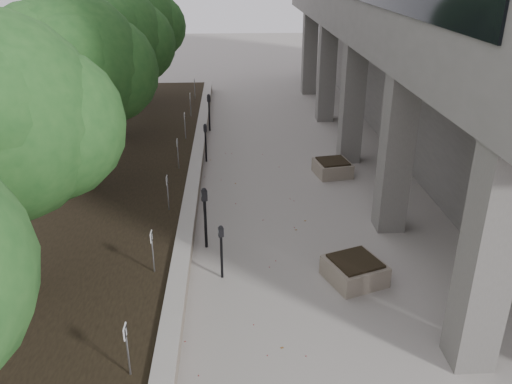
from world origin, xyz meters
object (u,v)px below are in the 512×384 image
object	(u,v)px
crabapple_tree_5	(136,41)
parking_meter_3	(221,252)
crabapple_tree_3	(76,96)
parking_meter_4	(206,143)
crabapple_tree_2	(2,162)
parking_meter_2	(205,218)
crabapple_tree_4	(113,62)
parking_meter_5	(209,113)
planter_front	(354,270)
planter_back	(332,167)

from	to	relation	value
crabapple_tree_5	parking_meter_3	world-z (taller)	crabapple_tree_5
crabapple_tree_3	parking_meter_4	bearing A→B (deg)	43.58
crabapple_tree_2	parking_meter_2	size ratio (longest dim) A/B	3.43
parking_meter_2	crabapple_tree_4	bearing A→B (deg)	97.39
crabapple_tree_2	parking_meter_4	world-z (taller)	crabapple_tree_2
crabapple_tree_4	parking_meter_5	distance (m)	4.35
parking_meter_2	parking_meter_3	distance (m)	1.42
planter_front	crabapple_tree_3	bearing A→B (deg)	146.78
planter_back	crabapple_tree_4	bearing A→B (deg)	155.88
parking_meter_3	parking_meter_4	xyz separation A→B (m)	(-0.62, 7.26, 0.03)
crabapple_tree_4	planter_front	size ratio (longest dim) A/B	4.87
parking_meter_3	crabapple_tree_4	bearing A→B (deg)	96.87
crabapple_tree_5	parking_meter_3	bearing A→B (deg)	-74.72
crabapple_tree_5	planter_front	distance (m)	16.19
crabapple_tree_5	parking_meter_4	size ratio (longest dim) A/B	3.99
crabapple_tree_2	planter_back	world-z (taller)	crabapple_tree_2
parking_meter_4	planter_front	distance (m)	8.31
crabapple_tree_2	parking_meter_3	bearing A→B (deg)	12.07
crabapple_tree_2	crabapple_tree_4	xyz separation A→B (m)	(0.00, 10.00, 0.00)
crabapple_tree_3	planter_back	world-z (taller)	crabapple_tree_3
crabapple_tree_2	crabapple_tree_5	xyz separation A→B (m)	(0.00, 15.00, 0.00)
parking_meter_2	parking_meter_5	xyz separation A→B (m)	(-0.22, 9.48, -0.03)
crabapple_tree_4	parking_meter_4	xyz separation A→B (m)	(3.25, -1.91, -2.44)
crabapple_tree_5	planter_back	xyz separation A→B (m)	(7.40, -8.31, -2.87)
parking_meter_5	planter_front	distance (m)	11.64
crabapple_tree_3	crabapple_tree_4	bearing A→B (deg)	90.00
planter_front	crabapple_tree_2	bearing A→B (deg)	-175.19
crabapple_tree_4	parking_meter_5	size ratio (longest dim) A/B	3.57
parking_meter_2	planter_back	distance (m)	6.00
planter_front	parking_meter_4	bearing A→B (deg)	115.04
planter_front	planter_back	xyz separation A→B (m)	(0.64, 6.12, -0.01)
planter_back	crabapple_tree_5	bearing A→B (deg)	131.68
crabapple_tree_5	planter_back	world-z (taller)	crabapple_tree_5
crabapple_tree_2	planter_front	size ratio (longest dim) A/B	4.87
crabapple_tree_3	parking_meter_4	xyz separation A→B (m)	(3.25, 3.09, -2.44)
parking_meter_2	planter_front	bearing A→B (deg)	-42.68
crabapple_tree_5	parking_meter_5	distance (m)	5.23
parking_meter_2	planter_back	size ratio (longest dim) A/B	1.48
crabapple_tree_4	parking_meter_2	xyz separation A→B (m)	(3.47, -7.82, -2.33)
parking_meter_3	crabapple_tree_3	bearing A→B (deg)	116.85
crabapple_tree_5	planter_back	size ratio (longest dim) A/B	5.09
crabapple_tree_4	planter_front	xyz separation A→B (m)	(6.76, -9.43, -2.86)
parking_meter_5	crabapple_tree_4	bearing A→B (deg)	-163.81
crabapple_tree_2	crabapple_tree_5	distance (m)	15.00
crabapple_tree_2	parking_meter_3	xyz separation A→B (m)	(3.87, 0.83, -2.47)
crabapple_tree_3	planter_back	distance (m)	8.12
crabapple_tree_3	crabapple_tree_5	distance (m)	10.00
crabapple_tree_4	planter_back	bearing A→B (deg)	-24.12
crabapple_tree_3	parking_meter_5	distance (m)	7.78
crabapple_tree_2	parking_meter_4	distance (m)	9.06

